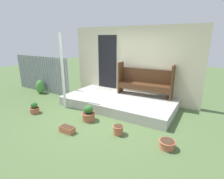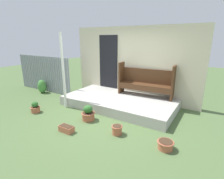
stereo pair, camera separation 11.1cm
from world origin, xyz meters
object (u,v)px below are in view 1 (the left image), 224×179
at_px(support_post, 63,72).
at_px(planter_box_rect, 67,129).
at_px(flower_pot_left, 34,108).
at_px(flower_pot_right, 118,129).
at_px(shrub_by_fence, 40,87).
at_px(bench, 145,80).
at_px(flower_pot_middle, 89,114).
at_px(flower_pot_far_right, 167,144).

xyz_separation_m(support_post, planter_box_rect, (1.19, -1.14, -1.11)).
xyz_separation_m(flower_pot_left, flower_pot_right, (2.77, 0.21, -0.03)).
relative_size(planter_box_rect, shrub_by_fence, 0.67).
xyz_separation_m(flower_pot_left, shrub_by_fence, (-1.54, 1.42, 0.13)).
xyz_separation_m(bench, flower_pot_middle, (-0.85, -2.04, -0.63)).
distance_m(flower_pot_left, flower_pot_far_right, 3.91).
bearing_deg(flower_pot_far_right, bench, 120.74).
bearing_deg(support_post, flower_pot_far_right, -9.38).
distance_m(flower_pot_far_right, shrub_by_fence, 5.57).
distance_m(flower_pot_middle, planter_box_rect, 0.79).
xyz_separation_m(flower_pot_middle, flower_pot_far_right, (2.18, -0.21, -0.09)).
xyz_separation_m(support_post, flower_pot_far_right, (3.43, -0.57, -1.09)).
bearing_deg(flower_pot_middle, shrub_by_fence, 163.08).
bearing_deg(support_post, flower_pot_left, -121.10).
bearing_deg(shrub_by_fence, flower_pot_middle, -16.92).
bearing_deg(bench, flower_pot_middle, -116.34).
height_order(flower_pot_left, flower_pot_middle, flower_pot_middle).
relative_size(flower_pot_right, flower_pot_far_right, 0.77).
xyz_separation_m(flower_pot_middle, shrub_by_fence, (-3.26, 0.99, 0.09)).
relative_size(flower_pot_middle, shrub_by_fence, 0.79).
relative_size(bench, flower_pot_far_right, 5.39).
bearing_deg(bench, flower_pot_left, -139.82).
distance_m(support_post, bench, 2.71).
xyz_separation_m(flower_pot_far_right, planter_box_rect, (-2.23, -0.57, -0.02)).
bearing_deg(flower_pot_far_right, shrub_by_fence, 167.59).
height_order(flower_pot_middle, flower_pot_right, flower_pot_middle).
bearing_deg(flower_pot_left, shrub_by_fence, 137.16).
relative_size(bench, flower_pot_left, 5.45).
bearing_deg(flower_pot_right, support_post, 165.65).
relative_size(support_post, flower_pot_middle, 5.48).
height_order(flower_pot_right, flower_pot_far_right, flower_pot_right).
distance_m(flower_pot_left, flower_pot_right, 2.78).
height_order(flower_pot_middle, planter_box_rect, flower_pot_middle).
bearing_deg(shrub_by_fence, flower_pot_right, -15.79).
height_order(flower_pot_far_right, planter_box_rect, flower_pot_far_right).
distance_m(flower_pot_far_right, planter_box_rect, 2.31).
relative_size(flower_pot_left, flower_pot_far_right, 0.99).
relative_size(support_post, planter_box_rect, 6.43).
relative_size(flower_pot_left, flower_pot_middle, 0.79).
distance_m(planter_box_rect, shrub_by_fence, 3.67).
bearing_deg(support_post, flower_pot_middle, -16.15).
height_order(support_post, flower_pot_left, support_post).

